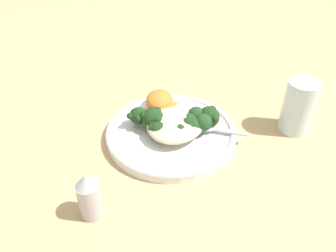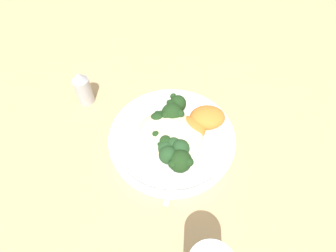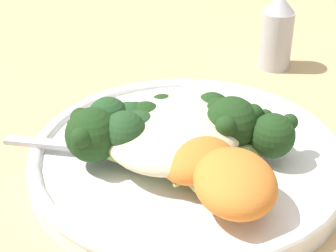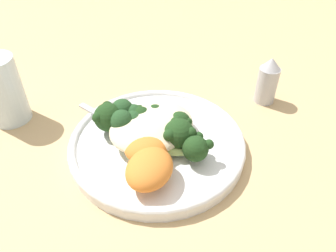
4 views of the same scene
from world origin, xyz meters
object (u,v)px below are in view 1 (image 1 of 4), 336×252
at_px(broccoli_stalk_1, 156,118).
at_px(salt_shaker, 89,196).
at_px(broccoli_stalk_5, 185,124).
at_px(broccoli_stalk_0, 143,117).
at_px(broccoli_stalk_7, 205,117).
at_px(sweet_potato_chunk_0, 160,100).
at_px(kale_tuft, 198,121).
at_px(broccoli_stalk_6, 183,118).
at_px(plate, 171,132).
at_px(sweet_potato_chunk_1, 170,112).
at_px(quinoa_mound, 176,123).
at_px(broccoli_stalk_2, 161,126).
at_px(spoon, 210,128).
at_px(broccoli_stalk_4, 178,128).
at_px(broccoli_stalk_3, 162,126).
at_px(water_glass, 298,107).

bearing_deg(broccoli_stalk_1, salt_shaker, 24.27).
bearing_deg(broccoli_stalk_5, salt_shaker, -67.26).
bearing_deg(broccoli_stalk_0, broccoli_stalk_7, 159.05).
relative_size(sweet_potato_chunk_0, kale_tuft, 1.18).
bearing_deg(broccoli_stalk_6, broccoli_stalk_1, -124.46).
distance_m(plate, sweet_potato_chunk_1, 0.04).
bearing_deg(quinoa_mound, broccoli_stalk_5, 109.10).
bearing_deg(broccoli_stalk_0, broccoli_stalk_2, 124.45).
xyz_separation_m(broccoli_stalk_5, sweet_potato_chunk_0, (-0.05, -0.08, 0.00)).
bearing_deg(quinoa_mound, spoon, 117.28).
bearing_deg(spoon, broccoli_stalk_7, 141.75).
height_order(plate, broccoli_stalk_5, broccoli_stalk_5).
bearing_deg(salt_shaker, spoon, 159.33).
height_order(broccoli_stalk_7, salt_shaker, salt_shaker).
distance_m(plate, broccoli_stalk_4, 0.03).
relative_size(broccoli_stalk_4, sweet_potato_chunk_1, 1.59).
bearing_deg(salt_shaker, broccoli_stalk_0, -171.51).
bearing_deg(broccoli_stalk_7, broccoli_stalk_0, -159.68).
height_order(broccoli_stalk_2, broccoli_stalk_5, broccoli_stalk_5).
bearing_deg(kale_tuft, broccoli_stalk_3, -56.15).
bearing_deg(broccoli_stalk_5, broccoli_stalk_4, -83.21).
xyz_separation_m(broccoli_stalk_0, broccoli_stalk_5, (-0.02, 0.08, -0.00)).
xyz_separation_m(broccoli_stalk_5, sweet_potato_chunk_1, (-0.02, -0.05, -0.00)).
distance_m(broccoli_stalk_0, broccoli_stalk_7, 0.12).
bearing_deg(broccoli_stalk_2, broccoli_stalk_4, 107.85).
height_order(broccoli_stalk_1, broccoli_stalk_2, broccoli_stalk_1).
relative_size(broccoli_stalk_1, broccoli_stalk_7, 0.86).
relative_size(broccoli_stalk_3, broccoli_stalk_5, 1.33).
height_order(broccoli_stalk_3, broccoli_stalk_4, broccoli_stalk_3).
height_order(broccoli_stalk_1, sweet_potato_chunk_0, broccoli_stalk_1).
height_order(quinoa_mound, water_glass, water_glass).
height_order(quinoa_mound, sweet_potato_chunk_1, quinoa_mound).
xyz_separation_m(sweet_potato_chunk_0, water_glass, (-0.08, 0.26, 0.02)).
bearing_deg(broccoli_stalk_3, broccoli_stalk_7, 130.23).
bearing_deg(broccoli_stalk_4, water_glass, 90.85).
bearing_deg(water_glass, quinoa_mound, -55.85).
xyz_separation_m(plate, broccoli_stalk_5, (-0.01, 0.03, 0.03)).
distance_m(broccoli_stalk_2, water_glass, 0.27).
xyz_separation_m(plate, broccoli_stalk_1, (0.01, -0.03, 0.03)).
bearing_deg(kale_tuft, broccoli_stalk_6, -99.93).
bearing_deg(water_glass, broccoli_stalk_6, -60.91).
bearing_deg(broccoli_stalk_0, broccoli_stalk_1, 142.36).
bearing_deg(broccoli_stalk_0, sweet_potato_chunk_0, -137.81).
relative_size(broccoli_stalk_0, broccoli_stalk_2, 0.86).
relative_size(plate, sweet_potato_chunk_0, 3.60).
height_order(sweet_potato_chunk_0, water_glass, water_glass).
distance_m(broccoli_stalk_1, kale_tuft, 0.08).
relative_size(broccoli_stalk_2, kale_tuft, 1.81).
relative_size(broccoli_stalk_4, kale_tuft, 1.66).
distance_m(broccoli_stalk_0, broccoli_stalk_3, 0.05).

